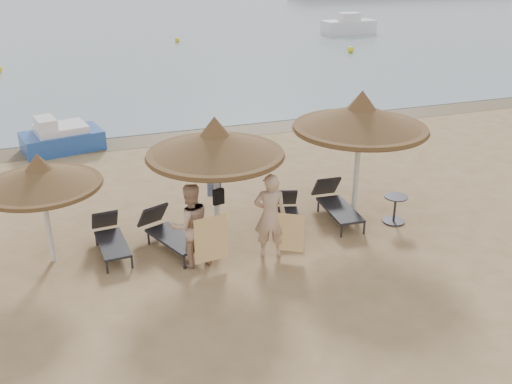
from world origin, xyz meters
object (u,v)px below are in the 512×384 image
at_px(person_right, 270,209).
at_px(palapa_center, 215,144).
at_px(person_left, 190,219).
at_px(pedal_boat, 61,138).
at_px(lounger_far_left, 110,237).
at_px(side_table, 395,210).
at_px(palapa_right, 361,118).
at_px(lounger_near_left, 168,232).
at_px(palapa_left, 40,177).
at_px(lounger_near_right, 287,213).
at_px(lounger_far_right, 336,203).

bearing_deg(person_right, palapa_center, -26.23).
height_order(person_left, pedal_boat, person_left).
relative_size(palapa_center, lounger_far_left, 1.70).
bearing_deg(pedal_boat, side_table, -59.94).
xyz_separation_m(palapa_right, person_right, (-2.72, -1.20, -1.45)).
bearing_deg(lounger_near_left, person_right, -50.56).
height_order(palapa_left, palapa_right, palapa_right).
bearing_deg(lounger_near_left, pedal_boat, 83.14).
distance_m(palapa_left, person_right, 4.82).
relative_size(palapa_left, person_left, 1.16).
bearing_deg(lounger_near_left, lounger_far_left, 147.32).
xyz_separation_m(lounger_far_left, pedal_boat, (-0.80, 7.52, 0.08)).
bearing_deg(palapa_left, lounger_near_right, -1.43).
distance_m(lounger_far_left, lounger_near_left, 1.29).
relative_size(palapa_center, lounger_near_left, 1.51).
bearing_deg(person_left, lounger_near_left, -75.34).
bearing_deg(person_left, lounger_far_left, -40.77).
distance_m(palapa_center, palapa_right, 3.67).
xyz_separation_m(lounger_far_left, lounger_near_left, (1.27, -0.24, 0.03)).
relative_size(lounger_far_left, side_table, 2.55).
bearing_deg(person_left, person_right, 168.42).
distance_m(palapa_center, lounger_far_right, 3.76).
relative_size(person_right, pedal_boat, 0.81).
bearing_deg(person_right, pedal_boat, -45.77).
xyz_separation_m(lounger_far_right, person_left, (-3.95, -1.06, 0.69)).
distance_m(lounger_near_left, side_table, 5.56).
relative_size(palapa_left, person_right, 1.11).
xyz_separation_m(lounger_near_right, pedal_boat, (-5.01, 7.68, 0.09)).
xyz_separation_m(lounger_near_left, person_left, (0.32, -0.91, 0.70)).
distance_m(palapa_left, side_table, 8.25).
distance_m(palapa_right, lounger_far_left, 6.43).
relative_size(palapa_left, lounger_near_right, 1.39).
xyz_separation_m(person_left, person_right, (1.72, -0.21, 0.05)).
xyz_separation_m(palapa_center, lounger_near_right, (1.83, 0.25, -2.06)).
bearing_deg(side_table, lounger_far_left, 173.00).
height_order(palapa_left, person_left, palapa_left).
distance_m(palapa_right, pedal_boat, 10.51).
relative_size(lounger_near_left, side_table, 2.88).
xyz_separation_m(palapa_center, lounger_far_right, (3.17, 0.32, -2.01)).
bearing_deg(lounger_far_right, palapa_center, -171.01).
distance_m(palapa_left, pedal_boat, 7.71).
height_order(palapa_right, lounger_far_right, palapa_right).
height_order(palapa_right, person_left, palapa_right).
xyz_separation_m(palapa_center, person_right, (0.93, -0.95, -1.27)).
height_order(palapa_left, side_table, palapa_left).
bearing_deg(side_table, palapa_left, 174.25).
bearing_deg(lounger_far_right, palapa_right, -4.79).
bearing_deg(lounger_far_right, side_table, -27.19).
bearing_deg(lounger_far_left, pedal_boat, 91.63).
xyz_separation_m(palapa_right, lounger_far_left, (-6.03, 0.17, -2.22)).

